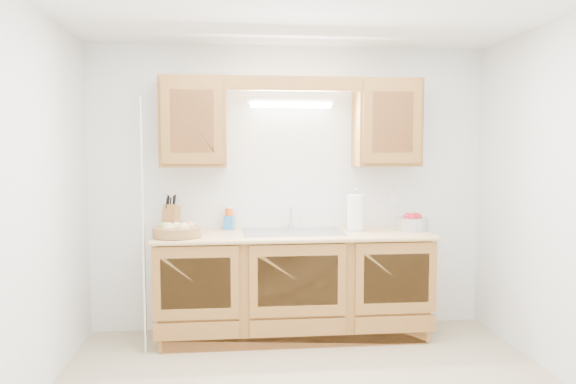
{
  "coord_description": "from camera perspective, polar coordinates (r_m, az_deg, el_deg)",
  "views": [
    {
      "loc": [
        -0.53,
        -3.46,
        1.61
      ],
      "look_at": [
        -0.08,
        0.85,
        1.27
      ],
      "focal_mm": 35.0,
      "sensor_mm": 36.0,
      "label": 1
    }
  ],
  "objects": [
    {
      "name": "base_cabinets",
      "position": [
        4.83,
        0.55,
        -9.52
      ],
      "size": [
        2.2,
        0.6,
        0.86
      ],
      "primitive_type": "cube",
      "color": "olive",
      "rests_on": "ground"
    },
    {
      "name": "paper_towel",
      "position": [
        4.85,
        6.87,
        -2.14
      ],
      "size": [
        0.18,
        0.18,
        0.36
      ],
      "rotation": [
        0.0,
        0.0,
        -0.0
      ],
      "color": "silver",
      "rests_on": "countertop"
    },
    {
      "name": "wire_shelf_pole",
      "position": [
        4.48,
        -14.5,
        -3.46
      ],
      "size": [
        0.03,
        0.03,
        2.0
      ],
      "primitive_type": "cylinder",
      "color": "silver",
      "rests_on": "ground"
    },
    {
      "name": "sponge",
      "position": [
        4.95,
        -6.0,
        -3.69
      ],
      "size": [
        0.1,
        0.07,
        0.02
      ],
      "rotation": [
        0.0,
        0.0,
        0.07
      ],
      "color": "#CC333F",
      "rests_on": "countertop"
    },
    {
      "name": "orange_canister",
      "position": [
        4.92,
        -6.01,
        -2.64
      ],
      "size": [
        0.08,
        0.08,
        0.2
      ],
      "rotation": [
        0.0,
        0.0,
        -0.28
      ],
      "color": "#FE590E",
      "rests_on": "countertop"
    },
    {
      "name": "soap_bottle",
      "position": [
        4.92,
        -6.01,
        -2.77
      ],
      "size": [
        0.1,
        0.1,
        0.18
      ],
      "primitive_type": "imported",
      "rotation": [
        0.0,
        0.0,
        -0.21
      ],
      "color": "#277AC7",
      "rests_on": "countertop"
    },
    {
      "name": "valance",
      "position": [
        4.71,
        0.58,
        10.97
      ],
      "size": [
        2.2,
        0.05,
        0.12
      ],
      "primitive_type": "cube",
      "color": "olive",
      "rests_on": "room"
    },
    {
      "name": "knife_block",
      "position": [
        4.86,
        -11.8,
        -2.6
      ],
      "size": [
        0.15,
        0.21,
        0.33
      ],
      "rotation": [
        0.0,
        0.0,
        -0.25
      ],
      "color": "olive",
      "rests_on": "countertop"
    },
    {
      "name": "countertop",
      "position": [
        4.73,
        0.58,
        -4.38
      ],
      "size": [
        2.3,
        0.63,
        0.04
      ],
      "primitive_type": "cube",
      "color": "#DBB473",
      "rests_on": "base_cabinets"
    },
    {
      "name": "fluorescent_fixture",
      "position": [
        4.92,
        0.28,
        9.01
      ],
      "size": [
        0.76,
        0.08,
        0.08
      ],
      "color": "white",
      "rests_on": "room"
    },
    {
      "name": "upper_cabinet_left",
      "position": [
        4.81,
        -9.58,
        7.0
      ],
      "size": [
        0.55,
        0.33,
        0.75
      ],
      "primitive_type": "cube",
      "color": "olive",
      "rests_on": "room"
    },
    {
      "name": "upper_cabinet_right",
      "position": [
        4.98,
        9.98,
        6.9
      ],
      "size": [
        0.55,
        0.33,
        0.75
      ],
      "primitive_type": "cube",
      "color": "olive",
      "rests_on": "room"
    },
    {
      "name": "sink",
      "position": [
        4.76,
        0.55,
        -4.96
      ],
      "size": [
        0.84,
        0.46,
        0.36
      ],
      "color": "#9E9EA3",
      "rests_on": "countertop"
    },
    {
      "name": "outlet_plate",
      "position": [
        5.18,
        10.68,
        -0.67
      ],
      "size": [
        0.08,
        0.01,
        0.12
      ],
      "primitive_type": "cube",
      "color": "white",
      "rests_on": "room"
    },
    {
      "name": "room",
      "position": [
        3.51,
        2.77,
        -1.37
      ],
      "size": [
        3.52,
        3.5,
        2.5
      ],
      "color": "tan",
      "rests_on": "ground"
    },
    {
      "name": "apple_bowl",
      "position": [
        4.97,
        12.45,
        -3.06
      ],
      "size": [
        0.31,
        0.31,
        0.15
      ],
      "rotation": [
        0.0,
        0.0,
        0.08
      ],
      "color": "silver",
      "rests_on": "countertop"
    },
    {
      "name": "fruit_basket",
      "position": [
        4.57,
        -11.21,
        -3.84
      ],
      "size": [
        0.48,
        0.48,
        0.12
      ],
      "rotation": [
        0.0,
        0.0,
        -0.28
      ],
      "color": "olive",
      "rests_on": "countertop"
    }
  ]
}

